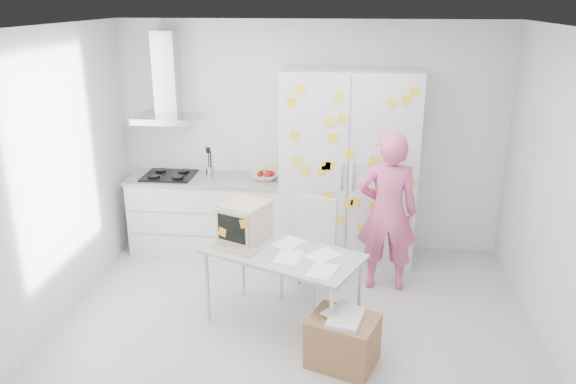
# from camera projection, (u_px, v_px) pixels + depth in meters

# --- Properties ---
(floor) EXTENTS (4.50, 4.00, 0.02)m
(floor) POSITION_uv_depth(u_px,v_px,m) (293.00, 334.00, 5.17)
(floor) COLOR silver
(floor) RESTS_ON ground
(walls) EXTENTS (4.52, 4.01, 2.70)m
(walls) POSITION_uv_depth(u_px,v_px,m) (301.00, 170.00, 5.40)
(walls) COLOR white
(walls) RESTS_ON ground
(ceiling) EXTENTS (4.50, 4.00, 0.02)m
(ceiling) POSITION_uv_depth(u_px,v_px,m) (294.00, 28.00, 4.28)
(ceiling) COLOR white
(ceiling) RESTS_ON walls
(counter_run) EXTENTS (1.84, 0.63, 1.28)m
(counter_run) POSITION_uv_depth(u_px,v_px,m) (208.00, 213.00, 6.73)
(counter_run) COLOR white
(counter_run) RESTS_ON ground
(range_hood) EXTENTS (0.70, 0.48, 1.01)m
(range_hood) POSITION_uv_depth(u_px,v_px,m) (166.00, 86.00, 6.42)
(range_hood) COLOR silver
(range_hood) RESTS_ON walls
(tall_cabinet) EXTENTS (1.50, 0.68, 2.20)m
(tall_cabinet) POSITION_uv_depth(u_px,v_px,m) (348.00, 168.00, 6.33)
(tall_cabinet) COLOR silver
(tall_cabinet) RESTS_ON ground
(person) EXTENTS (0.63, 0.42, 1.69)m
(person) POSITION_uv_depth(u_px,v_px,m) (387.00, 212.00, 5.73)
(person) COLOR #E15791
(person) RESTS_ON ground
(desk) EXTENTS (1.57, 1.21, 1.12)m
(desk) POSITION_uv_depth(u_px,v_px,m) (258.00, 235.00, 5.18)
(desk) COLOR #ABB4B6
(desk) RESTS_ON ground
(chair) EXTENTS (0.61, 0.61, 1.03)m
(chair) POSITION_uv_depth(u_px,v_px,m) (311.00, 241.00, 5.69)
(chair) COLOR silver
(chair) RESTS_ON ground
(cardboard_box) EXTENTS (0.65, 0.59, 0.47)m
(cardboard_box) POSITION_uv_depth(u_px,v_px,m) (343.00, 340.00, 4.67)
(cardboard_box) COLOR #986B42
(cardboard_box) RESTS_ON ground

